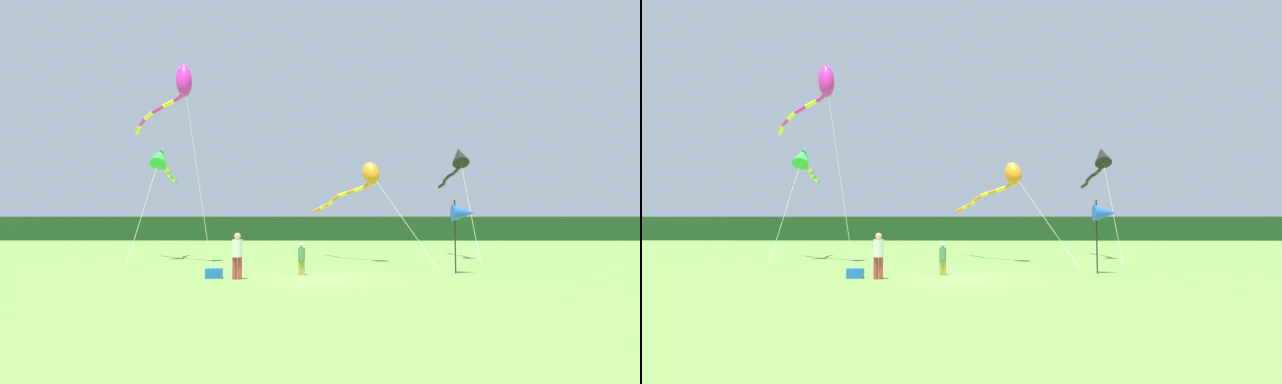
{
  "view_description": "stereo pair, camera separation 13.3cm",
  "coord_description": "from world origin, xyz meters",
  "views": [
    {
      "loc": [
        0.29,
        -18.95,
        1.99
      ],
      "look_at": [
        0.0,
        6.0,
        3.57
      ],
      "focal_mm": 28.64,
      "sensor_mm": 36.0,
      "label": 1
    },
    {
      "loc": [
        0.42,
        -18.95,
        1.99
      ],
      "look_at": [
        0.0,
        6.0,
        3.57
      ],
      "focal_mm": 28.64,
      "sensor_mm": 36.0,
      "label": 2
    }
  ],
  "objects": [
    {
      "name": "kite_black",
      "position": [
        7.97,
        10.59,
        5.76
      ],
      "size": [
        1.02,
        9.69,
        6.67
      ],
      "color": "#B2B2B2",
      "rests_on": "ground"
    },
    {
      "name": "person_child",
      "position": [
        -0.67,
        1.02,
        0.71
      ],
      "size": [
        0.28,
        0.28,
        1.26
      ],
      "color": "olive",
      "rests_on": "ground"
    },
    {
      "name": "cooler_box",
      "position": [
        -3.83,
        -0.11,
        0.18
      ],
      "size": [
        0.6,
        0.33,
        0.37
      ],
      "primitive_type": "cube",
      "color": "#1959B2",
      "rests_on": "ground"
    },
    {
      "name": "kite_green",
      "position": [
        -9.04,
        9.62,
        5.75
      ],
      "size": [
        0.95,
        8.23,
        6.66
      ],
      "color": "#B2B2B2",
      "rests_on": "ground"
    },
    {
      "name": "person_adult",
      "position": [
        -2.93,
        -0.42,
        0.93
      ],
      "size": [
        0.37,
        0.37,
        1.67
      ],
      "color": "#B23338",
      "rests_on": "ground"
    },
    {
      "name": "kite_orange",
      "position": [
        2.33,
        8.43,
        4.41
      ],
      "size": [
        5.7,
        10.73,
        5.46
      ],
      "color": "#B2B2B2",
      "rests_on": "ground"
    },
    {
      "name": "kite_magenta",
      "position": [
        -7.39,
        7.17,
        9.16
      ],
      "size": [
        6.48,
        7.77,
        10.35
      ],
      "color": "#B2B2B2",
      "rests_on": "ground"
    },
    {
      "name": "distant_treeline",
      "position": [
        0.0,
        45.0,
        1.46
      ],
      "size": [
        108.0,
        3.07,
        2.93
      ],
      "primitive_type": "cube",
      "color": "#193D19",
      "rests_on": "ground"
    },
    {
      "name": "ground_plane",
      "position": [
        0.0,
        0.0,
        0.0
      ],
      "size": [
        120.0,
        120.0,
        0.0
      ],
      "primitive_type": "plane",
      "color": "#5B9338"
    },
    {
      "name": "banner_flag_pole",
      "position": [
        5.88,
        1.85,
        2.42
      ],
      "size": [
        0.9,
        0.7,
        2.98
      ],
      "color": "black",
      "rests_on": "ground"
    }
  ]
}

